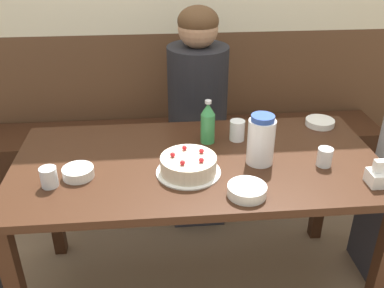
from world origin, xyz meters
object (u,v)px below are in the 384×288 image
object	(u,v)px
napkin_holder	(383,175)
glass_shot_small	(49,177)
water_pitcher	(261,140)
glass_tumbler_short	(237,130)
birthday_cake	(188,165)
glass_water_tall	(325,157)
bench_seat	(184,162)
soju_bottle	(208,123)
person_teal_shirt	(197,122)
bowl_soup_white	(320,122)
bowl_side_dish	(247,190)
bowl_rice_small	(78,172)

from	to	relation	value
napkin_holder	glass_shot_small	size ratio (longest dim) A/B	1.40
water_pitcher	glass_tumbler_short	size ratio (longest dim) A/B	2.28
birthday_cake	glass_water_tall	size ratio (longest dim) A/B	3.37
bench_seat	glass_shot_small	size ratio (longest dim) A/B	31.56
bench_seat	birthday_cake	world-z (taller)	birthday_cake
glass_tumbler_short	glass_shot_small	world-z (taller)	glass_tumbler_short
soju_bottle	glass_shot_small	bearing A→B (deg)	-154.73
birthday_cake	napkin_holder	size ratio (longest dim) A/B	2.37
person_teal_shirt	birthday_cake	bearing A→B (deg)	-8.75
glass_shot_small	glass_water_tall	bearing A→B (deg)	2.76
bench_seat	bowl_soup_white	distance (m)	0.98
glass_water_tall	glass_shot_small	world-z (taller)	same
bench_seat	person_teal_shirt	xyz separation A→B (m)	(0.07, -0.19, 0.37)
bench_seat	glass_water_tall	distance (m)	1.19
birthday_cake	glass_tumbler_short	xyz separation A→B (m)	(0.25, 0.27, 0.01)
napkin_holder	bowl_side_dish	bearing A→B (deg)	-177.20
bench_seat	water_pitcher	size ratio (longest dim) A/B	11.57
birthday_cake	bowl_side_dish	distance (m)	0.27
bowl_soup_white	person_teal_shirt	size ratio (longest dim) A/B	0.11
birthday_cake	soju_bottle	distance (m)	0.29
bowl_side_dish	soju_bottle	bearing A→B (deg)	102.03
soju_bottle	person_teal_shirt	world-z (taller)	person_teal_shirt
bowl_rice_small	person_teal_shirt	world-z (taller)	person_teal_shirt
bowl_side_dish	bench_seat	bearing A→B (deg)	97.96
napkin_holder	bowl_rice_small	bearing A→B (deg)	172.27
soju_bottle	bowl_side_dish	world-z (taller)	soju_bottle
water_pitcher	glass_tumbler_short	xyz separation A→B (m)	(-0.06, 0.21, -0.06)
napkin_holder	glass_water_tall	world-z (taller)	napkin_holder
napkin_holder	glass_shot_small	bearing A→B (deg)	175.35
bench_seat	person_teal_shirt	distance (m)	0.42
glass_tumbler_short	glass_shot_small	distance (m)	0.84
bench_seat	water_pitcher	bearing A→B (deg)	-73.68
bench_seat	bowl_rice_small	size ratio (longest dim) A/B	20.07
water_pitcher	napkin_holder	size ratio (longest dim) A/B	1.94
bench_seat	bowl_side_dish	world-z (taller)	bowl_side_dish
napkin_holder	bowl_soup_white	world-z (taller)	napkin_holder
napkin_holder	bowl_soup_white	distance (m)	0.53
birthday_cake	glass_tumbler_short	world-z (taller)	glass_tumbler_short
soju_bottle	bowl_soup_white	bearing A→B (deg)	12.05
birthday_cake	bowl_soup_white	size ratio (longest dim) A/B	1.87
bowl_side_dish	glass_water_tall	xyz separation A→B (m)	(0.36, 0.18, 0.02)
glass_shot_small	person_teal_shirt	bearing A→B (deg)	50.47
birthday_cake	bowl_side_dish	size ratio (longest dim) A/B	1.79
soju_bottle	glass_tumbler_short	distance (m)	0.15
bench_seat	soju_bottle	size ratio (longest dim) A/B	12.19
water_pitcher	bowl_soup_white	distance (m)	0.51
bowl_soup_white	bowl_rice_small	world-z (taller)	bowl_rice_small
bowl_soup_white	glass_tumbler_short	world-z (taller)	glass_tumbler_short
water_pitcher	bowl_soup_white	bearing A→B (deg)	40.52
glass_water_tall	bowl_rice_small	bearing A→B (deg)	179.85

